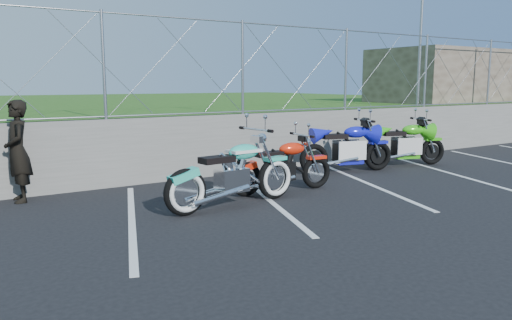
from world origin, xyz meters
TOP-DOWN VIEW (x-y plane):
  - ground at (0.00, 0.00)m, footprint 90.00×90.00m
  - retaining_wall at (0.00, 3.50)m, footprint 30.00×0.22m
  - grass_field at (0.00, 13.50)m, footprint 30.00×20.00m
  - stone_building at (10.50, 5.50)m, footprint 5.00×3.00m
  - chain_link_fence at (0.00, 3.50)m, footprint 28.00×0.03m
  - sign_pole at (7.20, 3.90)m, footprint 0.08×0.08m
  - parking_lines at (1.20, 1.00)m, footprint 18.29×4.31m
  - cruiser_turquoise at (-0.73, 0.89)m, footprint 2.49×0.79m
  - naked_orange at (0.56, 1.33)m, footprint 2.10×0.71m
  - sportbike_green at (4.71, 2.13)m, footprint 2.11×0.88m
  - sportbike_blue at (2.96, 2.23)m, footprint 2.21×0.85m
  - person_standing at (-3.60, 3.11)m, footprint 0.41×0.62m

SIDE VIEW (x-z plane):
  - ground at x=0.00m, z-range 0.00..0.00m
  - parking_lines at x=1.20m, z-range 0.00..0.01m
  - naked_orange at x=0.56m, z-range -0.08..0.97m
  - sportbike_green at x=4.71m, z-range -0.08..1.05m
  - cruiser_turquoise at x=-0.73m, z-range -0.12..1.12m
  - sportbike_blue at x=2.96m, z-range -0.08..1.09m
  - retaining_wall at x=0.00m, z-range 0.00..1.30m
  - grass_field at x=0.00m, z-range 0.00..1.30m
  - person_standing at x=-3.60m, z-range 0.00..1.70m
  - stone_building at x=10.50m, z-range 1.30..3.10m
  - chain_link_fence at x=0.00m, z-range 1.30..3.30m
  - sign_pole at x=7.20m, z-range 1.30..4.30m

